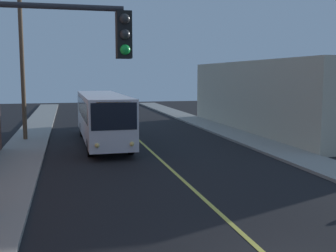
{
  "coord_description": "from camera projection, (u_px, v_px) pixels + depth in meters",
  "views": [
    {
      "loc": [
        -4.67,
        -7.47,
        4.45
      ],
      "look_at": [
        0.0,
        11.54,
        2.0
      ],
      "focal_mm": 43.81,
      "sensor_mm": 36.0,
      "label": 1
    }
  ],
  "objects": [
    {
      "name": "sidewalk_left",
      "position": [
        5.0,
        182.0,
        16.76
      ],
      "size": [
        2.5,
        90.0,
        0.15
      ],
      "primitive_type": "cube",
      "color": "gray",
      "rests_on": "ground"
    },
    {
      "name": "sidewalk_right",
      "position": [
        318.0,
        164.0,
        20.2
      ],
      "size": [
        2.5,
        90.0,
        0.15
      ],
      "primitive_type": "cube",
      "color": "gray",
      "rests_on": "ground"
    },
    {
      "name": "lane_stripe_center",
      "position": [
        154.0,
        153.0,
        23.31
      ],
      "size": [
        0.16,
        60.0,
        0.01
      ],
      "primitive_type": "cube",
      "color": "#D8CC4C",
      "rests_on": "ground"
    },
    {
      "name": "building_right_warehouse",
      "position": [
        307.0,
        96.0,
        33.63
      ],
      "size": [
        12.0,
        21.61,
        5.49
      ],
      "color": "beige",
      "rests_on": "ground"
    },
    {
      "name": "city_bus",
      "position": [
        102.0,
        116.0,
        26.56
      ],
      "size": [
        2.77,
        12.2,
        3.2
      ],
      "color": "silver",
      "rests_on": "ground"
    },
    {
      "name": "utility_pole_mid",
      "position": [
        22.0,
        49.0,
        26.9
      ],
      "size": [
        2.4,
        0.28,
        10.99
      ],
      "color": "brown",
      "rests_on": "sidewalk_left"
    },
    {
      "name": "traffic_signal_left_corner",
      "position": [
        30.0,
        82.0,
        8.48
      ],
      "size": [
        3.75,
        0.48,
        6.0
      ],
      "color": "#2D2D33",
      "rests_on": "sidewalk_left"
    }
  ]
}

